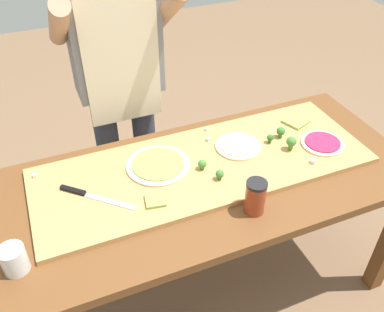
{
  "coord_description": "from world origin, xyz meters",
  "views": [
    {
      "loc": [
        -0.56,
        -1.18,
        1.9
      ],
      "look_at": [
        -0.04,
        0.09,
        0.81
      ],
      "focal_mm": 38.94,
      "sensor_mm": 36.0,
      "label": 1
    }
  ],
  "objects_px": {
    "pizza_slice_far_right": "(295,121)",
    "broccoli_floret_back_right": "(291,142)",
    "prep_table": "(208,194)",
    "cheese_crumble_c": "(313,161)",
    "cook_center": "(119,71)",
    "cheese_crumble_b": "(35,175)",
    "sauce_jar": "(255,197)",
    "pizza_whole_pesto_green": "(158,165)",
    "broccoli_floret_back_mid": "(270,138)",
    "cheese_crumble_d": "(208,139)",
    "flour_cup": "(14,260)",
    "pizza_slice_center": "(155,200)",
    "broccoli_floret_center_left": "(281,132)",
    "chefs_knife": "(87,194)",
    "pizza_whole_white_garlic": "(238,146)",
    "broccoli_floret_center_right": "(220,174)",
    "cheese_crumble_a": "(206,129)",
    "pizza_whole_beet_magenta": "(322,143)",
    "broccoli_floret_front_right": "(202,164)"
  },
  "relations": [
    {
      "from": "broccoli_floret_center_left",
      "to": "pizza_whole_beet_magenta",
      "type": "bearing_deg",
      "value": -39.46
    },
    {
      "from": "broccoli_floret_center_left",
      "to": "cheese_crumble_d",
      "type": "bearing_deg",
      "value": 162.13
    },
    {
      "from": "broccoli_floret_back_right",
      "to": "cheese_crumble_b",
      "type": "xyz_separation_m",
      "value": [
        -1.07,
        0.24,
        -0.03
      ]
    },
    {
      "from": "cheese_crumble_b",
      "to": "cook_center",
      "type": "height_order",
      "value": "cook_center"
    },
    {
      "from": "broccoli_floret_front_right",
      "to": "pizza_slice_far_right",
      "type": "bearing_deg",
      "value": 14.83
    },
    {
      "from": "chefs_knife",
      "to": "pizza_whole_white_garlic",
      "type": "relative_size",
      "value": 1.26
    },
    {
      "from": "pizza_whole_white_garlic",
      "to": "cheese_crumble_a",
      "type": "xyz_separation_m",
      "value": [
        -0.08,
        0.17,
        -0.0
      ]
    },
    {
      "from": "broccoli_floret_back_right",
      "to": "sauce_jar",
      "type": "relative_size",
      "value": 0.47
    },
    {
      "from": "broccoli_floret_center_right",
      "to": "flour_cup",
      "type": "bearing_deg",
      "value": -171.05
    },
    {
      "from": "pizza_whole_white_garlic",
      "to": "pizza_slice_center",
      "type": "relative_size",
      "value": 2.7
    },
    {
      "from": "broccoli_floret_front_right",
      "to": "cheese_crumble_d",
      "type": "xyz_separation_m",
      "value": [
        0.1,
        0.17,
        -0.02
      ]
    },
    {
      "from": "chefs_knife",
      "to": "broccoli_floret_center_right",
      "type": "xyz_separation_m",
      "value": [
        0.52,
        -0.11,
        0.02
      ]
    },
    {
      "from": "cheese_crumble_c",
      "to": "cook_center",
      "type": "height_order",
      "value": "cook_center"
    },
    {
      "from": "pizza_whole_beet_magenta",
      "to": "broccoli_floret_back_mid",
      "type": "height_order",
      "value": "broccoli_floret_back_mid"
    },
    {
      "from": "pizza_whole_white_garlic",
      "to": "flour_cup",
      "type": "distance_m",
      "value": 1.01
    },
    {
      "from": "prep_table",
      "to": "pizza_slice_far_right",
      "type": "height_order",
      "value": "pizza_slice_far_right"
    },
    {
      "from": "pizza_slice_far_right",
      "to": "cheese_crumble_d",
      "type": "relative_size",
      "value": 6.59
    },
    {
      "from": "prep_table",
      "to": "flour_cup",
      "type": "xyz_separation_m",
      "value": [
        -0.77,
        -0.18,
        0.14
      ]
    },
    {
      "from": "broccoli_floret_center_right",
      "to": "sauce_jar",
      "type": "relative_size",
      "value": 0.32
    },
    {
      "from": "chefs_knife",
      "to": "cheese_crumble_d",
      "type": "height_order",
      "value": "same"
    },
    {
      "from": "pizza_whole_white_garlic",
      "to": "cook_center",
      "type": "distance_m",
      "value": 0.66
    },
    {
      "from": "pizza_slice_center",
      "to": "cheese_crumble_b",
      "type": "xyz_separation_m",
      "value": [
        -0.41,
        0.32,
        0.0
      ]
    },
    {
      "from": "prep_table",
      "to": "flour_cup",
      "type": "distance_m",
      "value": 0.8
    },
    {
      "from": "broccoli_floret_back_right",
      "to": "sauce_jar",
      "type": "height_order",
      "value": "sauce_jar"
    },
    {
      "from": "pizza_whole_beet_magenta",
      "to": "cheese_crumble_c",
      "type": "bearing_deg",
      "value": -141.24
    },
    {
      "from": "pizza_whole_beet_magenta",
      "to": "pizza_slice_center",
      "type": "xyz_separation_m",
      "value": [
        -0.81,
        -0.06,
        -0.0
      ]
    },
    {
      "from": "pizza_whole_pesto_green",
      "to": "flour_cup",
      "type": "bearing_deg",
      "value": -153.16
    },
    {
      "from": "broccoli_floret_back_mid",
      "to": "broccoli_floret_center_left",
      "type": "relative_size",
      "value": 0.8
    },
    {
      "from": "broccoli_floret_center_left",
      "to": "cheese_crumble_b",
      "type": "distance_m",
      "value": 1.08
    },
    {
      "from": "broccoli_floret_back_mid",
      "to": "pizza_slice_center",
      "type": "bearing_deg",
      "value": -164.96
    },
    {
      "from": "prep_table",
      "to": "cheese_crumble_d",
      "type": "distance_m",
      "value": 0.26
    },
    {
      "from": "pizza_whole_white_garlic",
      "to": "sauce_jar",
      "type": "xyz_separation_m",
      "value": [
        -0.11,
        -0.35,
        0.04
      ]
    },
    {
      "from": "broccoli_floret_center_left",
      "to": "cheese_crumble_c",
      "type": "bearing_deg",
      "value": -82.29
    },
    {
      "from": "pizza_whole_beet_magenta",
      "to": "sauce_jar",
      "type": "relative_size",
      "value": 1.36
    },
    {
      "from": "cheese_crumble_a",
      "to": "pizza_whole_beet_magenta",
      "type": "bearing_deg",
      "value": -34.55
    },
    {
      "from": "sauce_jar",
      "to": "broccoli_floret_center_right",
      "type": "bearing_deg",
      "value": 106.16
    },
    {
      "from": "pizza_slice_far_right",
      "to": "broccoli_floret_back_right",
      "type": "height_order",
      "value": "broccoli_floret_back_right"
    },
    {
      "from": "chefs_knife",
      "to": "flour_cup",
      "type": "distance_m",
      "value": 0.37
    },
    {
      "from": "sauce_jar",
      "to": "cook_center",
      "type": "distance_m",
      "value": 0.9
    },
    {
      "from": "broccoli_floret_center_left",
      "to": "pizza_slice_center",
      "type": "bearing_deg",
      "value": -164.92
    },
    {
      "from": "pizza_whole_pesto_green",
      "to": "cheese_crumble_c",
      "type": "height_order",
      "value": "cheese_crumble_c"
    },
    {
      "from": "broccoli_floret_back_mid",
      "to": "cheese_crumble_d",
      "type": "distance_m",
      "value": 0.28
    },
    {
      "from": "prep_table",
      "to": "pizza_slice_center",
      "type": "height_order",
      "value": "pizza_slice_center"
    },
    {
      "from": "prep_table",
      "to": "cook_center",
      "type": "height_order",
      "value": "cook_center"
    },
    {
      "from": "pizza_whole_white_garlic",
      "to": "pizza_whole_pesto_green",
      "type": "height_order",
      "value": "same"
    },
    {
      "from": "cheese_crumble_d",
      "to": "broccoli_floret_back_right",
      "type": "bearing_deg",
      "value": -32.77
    },
    {
      "from": "pizza_whole_pesto_green",
      "to": "broccoli_floret_back_mid",
      "type": "height_order",
      "value": "broccoli_floret_back_mid"
    },
    {
      "from": "pizza_slice_center",
      "to": "broccoli_floret_front_right",
      "type": "relative_size",
      "value": 1.65
    },
    {
      "from": "cheese_crumble_b",
      "to": "cook_center",
      "type": "distance_m",
      "value": 0.62
    },
    {
      "from": "broccoli_floret_center_left",
      "to": "flour_cup",
      "type": "relative_size",
      "value": 0.54
    }
  ]
}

